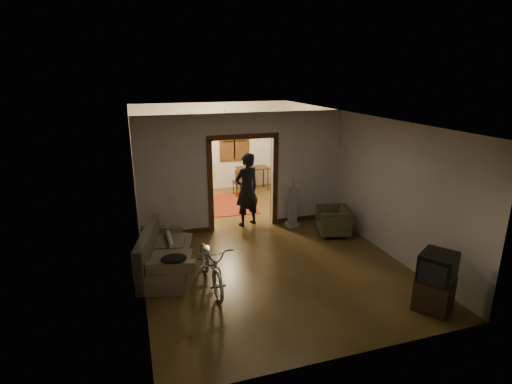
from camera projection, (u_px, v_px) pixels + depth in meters
name	position (u px, v px, depth m)	size (l,w,h in m)	color
floor	(252.00, 238.00, 9.28)	(5.00, 8.50, 0.01)	#402D14
ceiling	(252.00, 116.00, 8.47)	(5.00, 8.50, 0.01)	white
wall_back	(213.00, 147.00, 12.75)	(5.00, 0.02, 2.80)	beige
wall_left	(135.00, 189.00, 8.15)	(0.02, 8.50, 2.80)	beige
wall_right	(351.00, 172.00, 9.61)	(0.02, 8.50, 2.80)	beige
partition_wall	(243.00, 172.00, 9.56)	(5.00, 0.14, 2.80)	beige
door_casing	(243.00, 184.00, 9.65)	(1.74, 0.20, 2.32)	#40230E
far_window	(234.00, 141.00, 12.88)	(0.98, 0.06, 1.28)	black
chandelier	(225.00, 123.00, 10.88)	(0.24, 0.24, 0.24)	#FFE0A5
light_switch	(284.00, 175.00, 9.84)	(0.08, 0.01, 0.12)	silver
sofa	(166.00, 250.00, 7.62)	(0.84, 1.87, 0.86)	brown
rolled_paper	(170.00, 239.00, 7.90)	(0.09, 0.09, 0.73)	beige
jacket	(174.00, 259.00, 6.73)	(0.44, 0.33, 0.13)	black
bicycle	(211.00, 263.00, 7.09)	(0.59, 1.69, 0.89)	silver
armchair	(333.00, 221.00, 9.37)	(0.73, 0.75, 0.68)	#444627
tv_stand	(434.00, 294.00, 6.46)	(0.57, 0.52, 0.52)	black
crt_tv	(438.00, 268.00, 6.32)	(0.56, 0.50, 0.48)	black
vacuum	(293.00, 208.00, 9.81)	(0.30, 0.24, 0.99)	gray
person	(247.00, 190.00, 9.81)	(0.67, 0.44, 1.85)	black
oriental_rug	(226.00, 204.00, 11.64)	(1.59, 2.09, 0.02)	#61180F
locker	(180.00, 167.00, 12.21)	(0.90, 0.50, 1.80)	#1D2E1B
globe	(178.00, 133.00, 11.91)	(0.30, 0.30, 0.30)	#1E5972
desk	(252.00, 179.00, 12.93)	(1.01, 0.56, 0.74)	#342311
desk_chair	(240.00, 182.00, 12.34)	(0.39, 0.39, 0.88)	#342311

